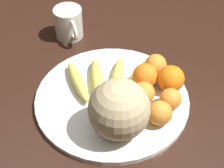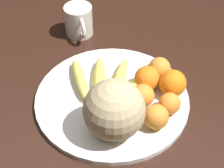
% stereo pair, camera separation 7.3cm
% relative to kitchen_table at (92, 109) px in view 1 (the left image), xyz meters
% --- Properties ---
extents(kitchen_table, '(1.31, 1.18, 0.78)m').
position_rel_kitchen_table_xyz_m(kitchen_table, '(0.00, 0.00, 0.00)').
color(kitchen_table, black).
rests_on(kitchen_table, ground_plane).
extents(fruit_bowl, '(0.41, 0.41, 0.01)m').
position_rel_kitchen_table_xyz_m(fruit_bowl, '(0.06, 0.06, 0.10)').
color(fruit_bowl, white).
rests_on(fruit_bowl, kitchen_table).
extents(melon, '(0.15, 0.15, 0.15)m').
position_rel_kitchen_table_xyz_m(melon, '(0.17, 0.06, 0.18)').
color(melon, tan).
rests_on(melon, fruit_bowl).
extents(banana_bunch, '(0.19, 0.25, 0.03)m').
position_rel_kitchen_table_xyz_m(banana_bunch, '(0.02, 0.05, 0.13)').
color(banana_bunch, brown).
rests_on(banana_bunch, fruit_bowl).
extents(orange_front_left, '(0.06, 0.06, 0.06)m').
position_rel_kitchen_table_xyz_m(orange_front_left, '(0.08, 0.14, 0.14)').
color(orange_front_left, orange).
rests_on(orange_front_left, fruit_bowl).
extents(orange_front_right, '(0.07, 0.07, 0.07)m').
position_rel_kitchen_table_xyz_m(orange_front_right, '(0.02, 0.15, 0.14)').
color(orange_front_right, orange).
rests_on(orange_front_right, fruit_bowl).
extents(orange_mid_center, '(0.06, 0.06, 0.06)m').
position_rel_kitchen_table_xyz_m(orange_mid_center, '(0.11, 0.20, 0.14)').
color(orange_mid_center, orange).
rests_on(orange_mid_center, fruit_bowl).
extents(orange_back_left, '(0.06, 0.06, 0.06)m').
position_rel_kitchen_table_xyz_m(orange_back_left, '(-0.02, 0.19, 0.14)').
color(orange_back_left, orange).
rests_on(orange_back_left, fruit_bowl).
extents(orange_back_right, '(0.06, 0.06, 0.06)m').
position_rel_kitchen_table_xyz_m(orange_back_right, '(0.16, 0.17, 0.14)').
color(orange_back_right, orange).
rests_on(orange_back_right, fruit_bowl).
extents(orange_top_small, '(0.07, 0.07, 0.07)m').
position_rel_kitchen_table_xyz_m(orange_top_small, '(0.04, 0.22, 0.14)').
color(orange_top_small, orange).
rests_on(orange_top_small, fruit_bowl).
extents(produce_tag, '(0.10, 0.04, 0.00)m').
position_rel_kitchen_table_xyz_m(produce_tag, '(0.10, 0.11, 0.11)').
color(produce_tag, white).
rests_on(produce_tag, fruit_bowl).
extents(ceramic_mug, '(0.13, 0.09, 0.10)m').
position_rel_kitchen_table_xyz_m(ceramic_mug, '(-0.24, -0.05, 0.14)').
color(ceramic_mug, beige).
rests_on(ceramic_mug, kitchen_table).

